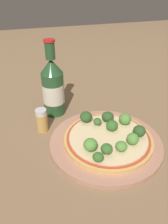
{
  "coord_description": "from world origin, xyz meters",
  "views": [
    {
      "loc": [
        -0.2,
        -0.42,
        0.38
      ],
      "look_at": [
        -0.05,
        0.07,
        0.06
      ],
      "focal_mm": 35.0,
      "sensor_mm": 36.0,
      "label": 1
    }
  ],
  "objects": [
    {
      "name": "broccoli_floret_10",
      "position": [
        0.01,
        0.01,
        0.04
      ],
      "size": [
        0.03,
        0.03,
        0.03
      ],
      "color": "#89A866",
      "rests_on": "pizza"
    },
    {
      "name": "plate",
      "position": [
        -0.01,
        -0.01,
        0.01
      ],
      "size": [
        0.29,
        0.29,
        0.01
      ],
      "color": "tan",
      "rests_on": "ground_plane"
    },
    {
      "name": "broccoli_floret_9",
      "position": [
        -0.06,
        -0.09,
        0.04
      ],
      "size": [
        0.03,
        0.03,
        0.02
      ],
      "color": "#89A866",
      "rests_on": "pizza"
    },
    {
      "name": "broccoli_floret_8",
      "position": [
        -0.04,
        0.07,
        0.04
      ],
      "size": [
        0.03,
        0.03,
        0.03
      ],
      "color": "#89A866",
      "rests_on": "pizza"
    },
    {
      "name": "broccoli_floret_6",
      "position": [
        -0.0,
        -0.07,
        0.04
      ],
      "size": [
        0.03,
        0.03,
        0.03
      ],
      "color": "#89A866",
      "rests_on": "pizza"
    },
    {
      "name": "broccoli_floret_0",
      "position": [
        -0.04,
        -0.07,
        0.04
      ],
      "size": [
        0.03,
        0.03,
        0.03
      ],
      "color": "#89A866",
      "rests_on": "pizza"
    },
    {
      "name": "broccoli_floret_5",
      "position": [
        0.07,
        -0.04,
        0.04
      ],
      "size": [
        0.03,
        0.03,
        0.03
      ],
      "color": "#89A866",
      "rests_on": "pizza"
    },
    {
      "name": "ground_plane",
      "position": [
        0.0,
        0.0,
        0.0
      ],
      "size": [
        3.0,
        3.0,
        0.0
      ],
      "primitive_type": "plane",
      "color": "#846647"
    },
    {
      "name": "pepper_shaker",
      "position": [
        -0.16,
        0.1,
        0.03
      ],
      "size": [
        0.03,
        0.03,
        0.07
      ],
      "color": "tan",
      "rests_on": "ground_plane"
    },
    {
      "name": "broccoli_floret_2",
      "position": [
        -0.07,
        -0.05,
        0.04
      ],
      "size": [
        0.03,
        0.03,
        0.03
      ],
      "color": "#89A866",
      "rests_on": "pizza"
    },
    {
      "name": "pizza",
      "position": [
        -0.01,
        -0.01,
        0.02
      ],
      "size": [
        0.23,
        0.23,
        0.01
      ],
      "color": "tan",
      "rests_on": "plate"
    },
    {
      "name": "broccoli_floret_7",
      "position": [
        0.02,
        0.05,
        0.04
      ],
      "size": [
        0.03,
        0.03,
        0.03
      ],
      "color": "#89A866",
      "rests_on": "pizza"
    },
    {
      "name": "broccoli_floret_4",
      "position": [
        0.04,
        -0.06,
        0.04
      ],
      "size": [
        0.03,
        0.03,
        0.03
      ],
      "color": "#89A866",
      "rests_on": "pizza"
    },
    {
      "name": "broccoli_floret_3",
      "position": [
        0.06,
        0.03,
        0.04
      ],
      "size": [
        0.03,
        0.03,
        0.03
      ],
      "color": "#89A866",
      "rests_on": "pizza"
    },
    {
      "name": "broccoli_floret_1",
      "position": [
        -0.02,
        0.04,
        0.04
      ],
      "size": [
        0.02,
        0.02,
        0.02
      ],
      "color": "#89A866",
      "rests_on": "pizza"
    },
    {
      "name": "beer_bottle",
      "position": [
        -0.11,
        0.18,
        0.09
      ],
      "size": [
        0.07,
        0.07,
        0.23
      ],
      "color": "#234C28",
      "rests_on": "ground_plane"
    }
  ]
}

